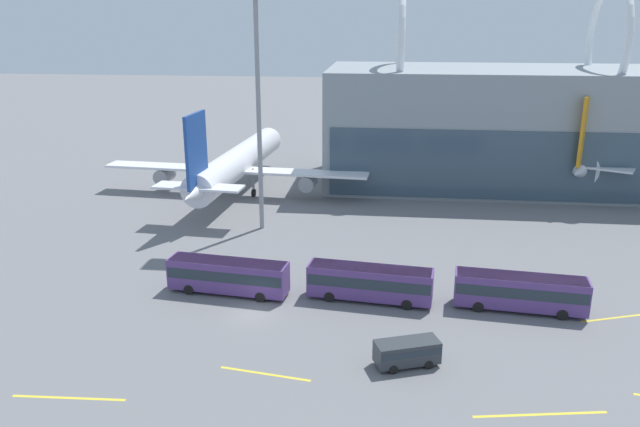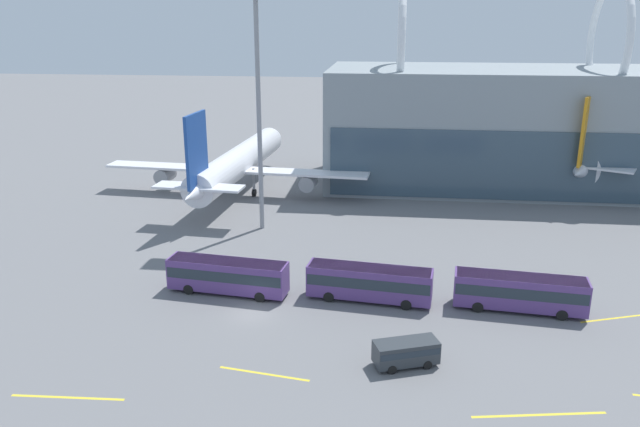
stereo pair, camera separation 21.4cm
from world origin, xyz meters
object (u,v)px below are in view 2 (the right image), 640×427
at_px(shuttle_bus_1, 369,281).
at_px(airliner_at_gate_far, 236,164).
at_px(shuttle_bus_0, 228,274).
at_px(service_van_foreground, 406,351).
at_px(floodlight_mast, 257,66).
at_px(airliner_parked_remote, 600,150).
at_px(shuttle_bus_2, 520,291).

bearing_deg(shuttle_bus_1, airliner_at_gate_far, 128.52).
distance_m(shuttle_bus_0, service_van_foreground, 20.22).
bearing_deg(shuttle_bus_1, service_van_foreground, -66.97).
distance_m(shuttle_bus_0, floodlight_mast, 26.40).
relative_size(airliner_at_gate_far, airliner_parked_remote, 1.05).
height_order(service_van_foreground, floodlight_mast, floodlight_mast).
distance_m(airliner_at_gate_far, service_van_foreground, 51.36).
xyz_separation_m(shuttle_bus_1, shuttle_bus_2, (13.57, -0.52, 0.00)).
relative_size(shuttle_bus_0, shuttle_bus_1, 1.00).
height_order(airliner_parked_remote, service_van_foreground, airliner_parked_remote).
bearing_deg(floodlight_mast, service_van_foreground, -60.21).
distance_m(shuttle_bus_2, service_van_foreground, 14.80).
bearing_deg(shuttle_bus_2, floodlight_mast, 150.39).
xyz_separation_m(airliner_at_gate_far, shuttle_bus_1, (21.07, -34.01, -2.73)).
height_order(airliner_at_gate_far, service_van_foreground, airliner_at_gate_far).
bearing_deg(service_van_foreground, floodlight_mast, 99.59).
bearing_deg(shuttle_bus_1, airliner_parked_remote, 61.18).
xyz_separation_m(shuttle_bus_0, floodlight_mast, (-0.64, 19.30, 18.01)).
xyz_separation_m(shuttle_bus_2, floodlight_mast, (-27.79, 19.91, 18.01)).
bearing_deg(airliner_at_gate_far, shuttle_bus_0, -163.17).
height_order(airliner_parked_remote, shuttle_bus_2, airliner_parked_remote).
relative_size(shuttle_bus_0, shuttle_bus_2, 1.00).
bearing_deg(floodlight_mast, shuttle_bus_1, -53.76).
bearing_deg(shuttle_bus_2, service_van_foreground, -128.29).
xyz_separation_m(airliner_parked_remote, shuttle_bus_0, (-48.37, -48.58, -3.01)).
distance_m(airliner_parked_remote, service_van_foreground, 67.70).
height_order(airliner_at_gate_far, shuttle_bus_1, airliner_at_gate_far).
xyz_separation_m(airliner_at_gate_far, service_van_foreground, (24.32, -45.11, -3.47)).
height_order(airliner_at_gate_far, shuttle_bus_2, airliner_at_gate_far).
distance_m(airliner_at_gate_far, shuttle_bus_0, 34.83).
xyz_separation_m(shuttle_bus_1, service_van_foreground, (3.24, -11.10, -0.74)).
relative_size(airliner_parked_remote, shuttle_bus_1, 3.21).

